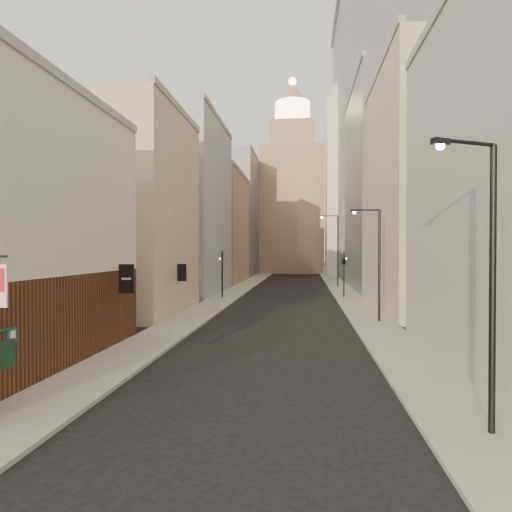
{
  "coord_description": "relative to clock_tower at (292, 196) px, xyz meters",
  "views": [
    {
      "loc": [
        1.81,
        -7.05,
        5.05
      ],
      "look_at": [
        -1.44,
        21.51,
        4.68
      ],
      "focal_mm": 30.0,
      "sensor_mm": 36.0,
      "label": 1
    }
  ],
  "objects": [
    {
      "name": "streetlamp_mid",
      "position": [
        7.76,
        -68.72,
        -13.12
      ],
      "size": [
        2.07,
        0.38,
        7.91
      ],
      "rotation": [
        0.0,
        0.0,
        0.1
      ],
      "color": "black",
      "rests_on": "ground"
    },
    {
      "name": "right_bldg_wingrid",
      "position": [
        13.0,
        -42.0,
        -4.63
      ],
      "size": [
        8.0,
        20.0,
        26.0
      ],
      "primitive_type": "cube",
      "color": "gray",
      "rests_on": "ground"
    },
    {
      "name": "streetlamp_far",
      "position": [
        7.03,
        -40.45,
        -12.02
      ],
      "size": [
        2.58,
        0.35,
        9.82
      ],
      "rotation": [
        0.0,
        0.0,
        -0.05
      ],
      "color": "black",
      "rests_on": "ground"
    },
    {
      "name": "traffic_light_right",
      "position": [
        6.96,
        -53.1,
        -13.8
      ],
      "size": [
        0.71,
        0.71,
        5.0
      ],
      "rotation": [
        0.0,
        0.0,
        2.88
      ],
      "color": "black",
      "rests_on": "ground"
    },
    {
      "name": "right_bldg_beige",
      "position": [
        13.0,
        -62.0,
        -7.63
      ],
      "size": [
        8.0,
        16.0,
        20.0
      ],
      "primitive_type": "cube",
      "color": "#BDAC94",
      "rests_on": "ground"
    },
    {
      "name": "sidewalk_right",
      "position": [
        7.5,
        -37.0,
        -17.56
      ],
      "size": [
        3.0,
        140.0,
        0.15
      ],
      "primitive_type": "cube",
      "color": "gray",
      "rests_on": "ground"
    },
    {
      "name": "left_bldg_beige",
      "position": [
        -11.0,
        -66.0,
        -9.63
      ],
      "size": [
        8.0,
        12.0,
        16.0
      ],
      "primitive_type": "cube",
      "color": "#BDAC94",
      "rests_on": "ground"
    },
    {
      "name": "highrise",
      "position": [
        19.0,
        -14.0,
        8.02
      ],
      "size": [
        21.0,
        23.0,
        51.2
      ],
      "color": "gray",
      "rests_on": "ground"
    },
    {
      "name": "left_bldg_wingrid",
      "position": [
        -11.0,
        -12.0,
        -5.63
      ],
      "size": [
        8.0,
        20.0,
        24.0
      ],
      "primitive_type": "cube",
      "color": "gray",
      "rests_on": "ground"
    },
    {
      "name": "clock_tower",
      "position": [
        0.0,
        0.0,
        0.0
      ],
      "size": [
        14.0,
        14.0,
        44.9
      ],
      "color": "#947861",
      "rests_on": "ground"
    },
    {
      "name": "traffic_light_left",
      "position": [
        -5.74,
        -55.14,
        -13.98
      ],
      "size": [
        0.59,
        0.51,
        5.0
      ],
      "rotation": [
        0.0,
        0.0,
        3.32
      ],
      "color": "black",
      "rests_on": "ground"
    },
    {
      "name": "left_bldg_grey",
      "position": [
        -11.0,
        -50.0,
        -7.63
      ],
      "size": [
        8.0,
        16.0,
        20.0
      ],
      "primitive_type": "cube",
      "color": "#9E9FA4",
      "rests_on": "ground"
    },
    {
      "name": "sidewalk_left",
      "position": [
        -5.5,
        -37.0,
        -17.56
      ],
      "size": [
        3.0,
        140.0,
        0.15
      ],
      "primitive_type": "cube",
      "color": "gray",
      "rests_on": "ground"
    },
    {
      "name": "left_bldg_tan",
      "position": [
        -11.0,
        -32.0,
        -9.13
      ],
      "size": [
        8.0,
        18.0,
        17.0
      ],
      "primitive_type": "cube",
      "color": "#947861",
      "rests_on": "ground"
    },
    {
      "name": "white_tower",
      "position": [
        11.0,
        -14.0,
        0.97
      ],
      "size": [
        8.0,
        8.0,
        41.5
      ],
      "color": "silver",
      "rests_on": "ground"
    },
    {
      "name": "streetlamp_near",
      "position": [
        7.63,
        -87.07,
        -13.11
      ],
      "size": [
        1.93,
        1.01,
        7.91
      ],
      "rotation": [
        0.0,
        0.0,
        0.43
      ],
      "color": "black",
      "rests_on": "ground"
    }
  ]
}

